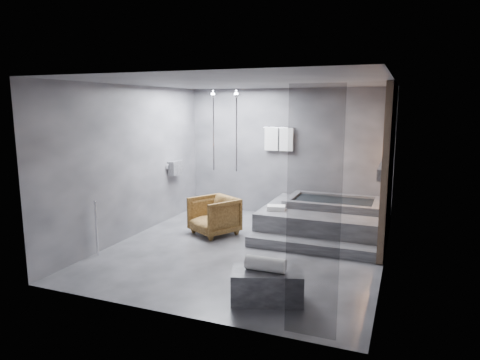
% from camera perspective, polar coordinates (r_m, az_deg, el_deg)
% --- Properties ---
extents(room, '(5.00, 5.04, 2.82)m').
position_cam_1_polar(room, '(7.17, 4.47, 4.26)').
color(room, '#313133').
rests_on(room, ground).
extents(tub_deck, '(2.20, 2.00, 0.50)m').
position_cam_1_polar(tub_deck, '(8.45, 11.03, -5.24)').
color(tub_deck, '#363639').
rests_on(tub_deck, ground).
extents(tub_step, '(2.20, 0.36, 0.18)m').
position_cam_1_polar(tub_step, '(7.39, 9.27, -8.73)').
color(tub_step, '#363639').
rests_on(tub_step, ground).
extents(concrete_bench, '(1.00, 0.74, 0.40)m').
position_cam_1_polar(concrete_bench, '(5.56, 3.62, -13.86)').
color(concrete_bench, '#313134').
rests_on(concrete_bench, ground).
extents(driftwood_chair, '(1.06, 1.07, 0.72)m').
position_cam_1_polar(driftwood_chair, '(8.19, -3.47, -4.77)').
color(driftwood_chair, '#3F280F').
rests_on(driftwood_chair, ground).
extents(rolled_towel, '(0.51, 0.19, 0.18)m').
position_cam_1_polar(rolled_towel, '(5.43, 3.41, -11.13)').
color(rolled_towel, white).
rests_on(rolled_towel, concrete_bench).
extents(deck_towel, '(0.38, 0.31, 0.09)m').
position_cam_1_polar(deck_towel, '(8.03, 4.85, -3.73)').
color(deck_towel, white).
rests_on(deck_towel, tub_deck).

